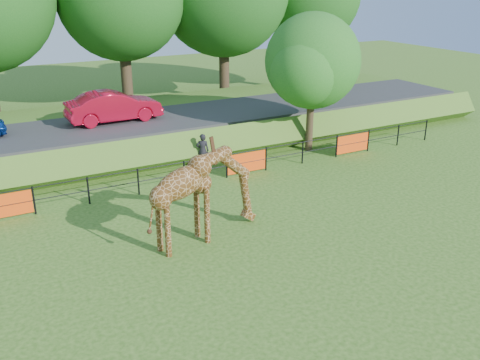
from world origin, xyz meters
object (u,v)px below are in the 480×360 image
at_px(giraffe, 205,196).
at_px(tree_east, 314,65).
at_px(car_red, 114,106).
at_px(visitor, 203,151).

relative_size(giraffe, tree_east, 0.64).
bearing_deg(giraffe, tree_east, 23.94).
distance_m(car_red, visitor, 5.62).
height_order(car_red, tree_east, tree_east).
distance_m(giraffe, visitor, 7.16).
distance_m(giraffe, car_red, 11.28).
height_order(giraffe, visitor, giraffe).
distance_m(visitor, tree_east, 6.89).
height_order(visitor, tree_east, tree_east).
height_order(car_red, visitor, car_red).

